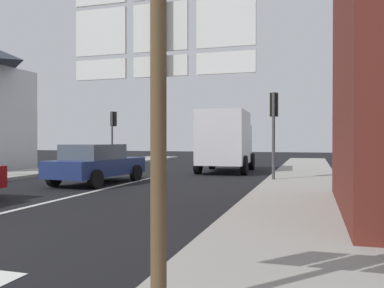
{
  "coord_description": "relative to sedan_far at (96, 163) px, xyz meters",
  "views": [
    {
      "loc": [
        6.61,
        -4.01,
        1.64
      ],
      "look_at": [
        1.62,
        12.68,
        1.45
      ],
      "focal_mm": 37.69,
      "sensor_mm": 36.0,
      "label": 1
    }
  ],
  "objects": [
    {
      "name": "traffic_light_near_right",
      "position": [
        6.3,
        2.3,
        1.78
      ],
      "size": [
        0.3,
        0.49,
        3.43
      ],
      "color": "#47474C",
      "rests_on": "ground"
    },
    {
      "name": "lane_centre_stripe",
      "position": [
        1.1,
        -3.32,
        -0.75
      ],
      "size": [
        0.16,
        12.0,
        0.01
      ],
      "primitive_type": "cube",
      "color": "silver",
      "rests_on": "ground"
    },
    {
      "name": "traffic_light_far_left",
      "position": [
        -4.11,
        9.14,
        1.74
      ],
      "size": [
        0.3,
        0.49,
        3.38
      ],
      "color": "#47474C",
      "rests_on": "ground"
    },
    {
      "name": "route_sign_post",
      "position": [
        6.44,
        -10.08,
        1.24
      ],
      "size": [
        1.66,
        0.14,
        3.2
      ],
      "color": "brown",
      "rests_on": "ground"
    },
    {
      "name": "delivery_truck",
      "position": [
        3.52,
        6.69,
        0.89
      ],
      "size": [
        2.66,
        5.09,
        3.05
      ],
      "color": "silver",
      "rests_on": "ground"
    },
    {
      "name": "sedan_far",
      "position": [
        0.0,
        0.0,
        0.0
      ],
      "size": [
        2.27,
        4.34,
        1.47
      ],
      "color": "navy",
      "rests_on": "ground"
    },
    {
      "name": "sidewalk_right",
      "position": [
        7.34,
        -1.32,
        -0.69
      ],
      "size": [
        2.68,
        44.0,
        0.14
      ],
      "primitive_type": "cube",
      "color": "gray",
      "rests_on": "ground"
    },
    {
      "name": "ground_plane",
      "position": [
        1.1,
        0.68,
        -0.76
      ],
      "size": [
        80.0,
        80.0,
        0.0
      ],
      "primitive_type": "plane",
      "color": "black"
    }
  ]
}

